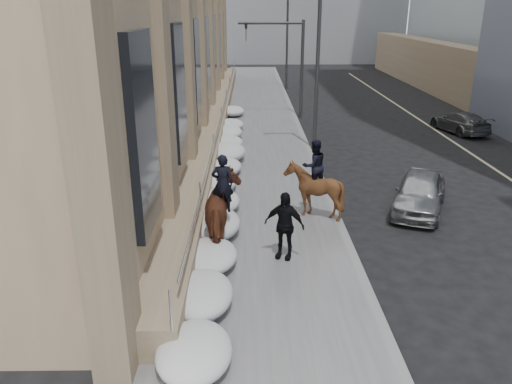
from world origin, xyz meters
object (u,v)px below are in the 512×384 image
mounted_horse_left (224,209)px  pedestrian (284,225)px  car_silver (420,192)px  car_grey (460,122)px  mounted_horse_right (313,186)px

mounted_horse_left → pedestrian: mounted_horse_left is taller
car_silver → car_grey: bearing=86.2°
pedestrian → car_silver: pedestrian is taller
pedestrian → mounted_horse_right: bearing=89.1°
mounted_horse_right → mounted_horse_left: bearing=14.6°
pedestrian → car_grey: bearing=74.7°
mounted_horse_left → pedestrian: 1.89m
mounted_horse_right → car_grey: bearing=-150.6°
mounted_horse_left → car_grey: mounted_horse_left is taller
mounted_horse_left → mounted_horse_right: mounted_horse_left is taller
pedestrian → car_grey: pedestrian is taller
mounted_horse_left → mounted_horse_right: size_ratio=1.04×
pedestrian → car_grey: (10.99, 15.25, -0.49)m
mounted_horse_left → pedestrian: size_ratio=1.40×
mounted_horse_left → mounted_horse_right: 3.53m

